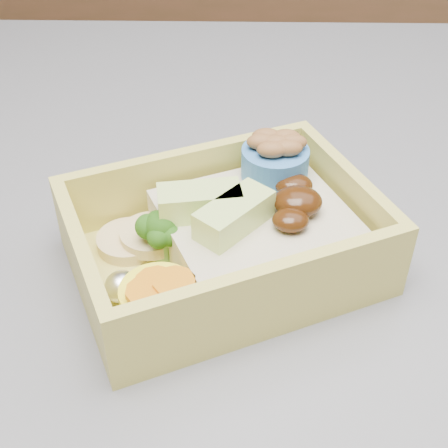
{
  "coord_description": "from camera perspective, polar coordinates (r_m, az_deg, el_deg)",
  "views": [
    {
      "loc": [
        0.22,
        -0.48,
        1.22
      ],
      "look_at": [
        0.22,
        -0.15,
        0.96
      ],
      "focal_mm": 50.0,
      "sensor_mm": 36.0,
      "label": 1
    }
  ],
  "objects": [
    {
      "name": "bento_box",
      "position": [
        0.43,
        0.67,
        -0.98
      ],
      "size": [
        0.25,
        0.22,
        0.07
      ],
      "rotation": [
        0.0,
        0.0,
        0.42
      ],
      "color": "#CFC355",
      "rests_on": "island"
    }
  ]
}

